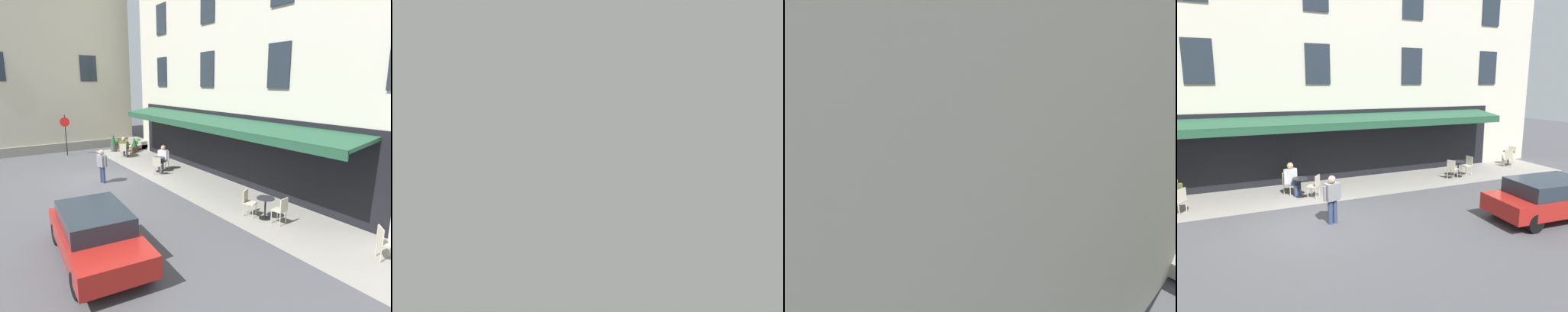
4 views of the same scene
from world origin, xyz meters
The scene contains 24 objects.
ground_plane centered at (0.00, 0.00, 0.00)m, with size 70.00×70.00×0.00m, color #4C4C51.
sidewalk_cafe_terrace centered at (-3.25, -3.40, 0.00)m, with size 20.50×3.20×0.01m, color gray.
cafe_building_facade centered at (-4.00, -9.49, 7.49)m, with size 20.00×10.70×15.00m.
corner_building_facade centered at (13.00, 3.50, 7.50)m, with size 10.12×17.00×15.00m.
back_alley_steps centered at (6.60, -4.59, 0.24)m, with size 2.40×1.75×0.60m.
cafe_chair_cream_kerbside centered at (-11.56, -3.57, 0.55)m, with size 0.57×0.57×0.91m.
cafe_table_mid_terrace centered at (-0.27, -2.94, 0.49)m, with size 0.60×0.60×0.75m.
cafe_chair_cream_corner_right centered at (-0.77, -2.55, 0.55)m, with size 0.56×0.56×0.91m.
cafe_chair_cream_facing_street centered at (0.10, -3.45, 0.55)m, with size 0.56×0.56×0.91m.
cafe_table_streetside centered at (4.39, -3.00, 0.49)m, with size 0.60×0.60×0.75m.
cafe_chair_cream_by_window centered at (3.88, -2.63, 0.55)m, with size 0.56×0.56×0.91m.
cafe_chair_cream_near_door centered at (4.91, -3.37, 0.55)m, with size 0.56×0.56×0.91m.
cafe_table_far_end centered at (-7.86, -3.00, 0.49)m, with size 0.60×0.60×0.75m.
cafe_chair_cream_back_row centered at (-7.29, -2.72, 0.55)m, with size 0.54×0.54×0.91m.
cafe_chair_cream_under_awning centered at (-8.49, -3.09, 0.55)m, with size 0.45×0.45×0.91m.
seated_patron_in_white centered at (-0.03, -3.28, 0.70)m, with size 0.63×0.65×1.31m.
seated_companion_in_olive centered at (4.06, -2.76, 0.69)m, with size 0.63×0.61×1.28m.
walking_pedestrian_in_grey centered at (-0.59, 0.20, 0.91)m, with size 0.62×0.37×1.56m.
no_parking_sign centered at (6.60, 0.10, 1.79)m, with size 0.23×0.55×2.60m.
potted_plant_entrance_right centered at (6.90, -3.29, 0.36)m, with size 0.46×0.46×0.74m.
potted_plant_mid_terrace centered at (6.15, -4.60, 0.42)m, with size 0.43×0.43×0.78m.
potted_plant_by_steps centered at (5.23, -3.94, 0.49)m, with size 0.45×0.45×1.00m.
potted_plant_entrance_left centered at (6.18, -2.86, 0.60)m, with size 0.41×0.41×1.23m.
parked_car_red centered at (-7.30, 2.62, 0.71)m, with size 4.41×2.08×1.33m.
Camera 2 is at (-15.77, -9.78, 8.83)m, focal length 31.18 mm.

